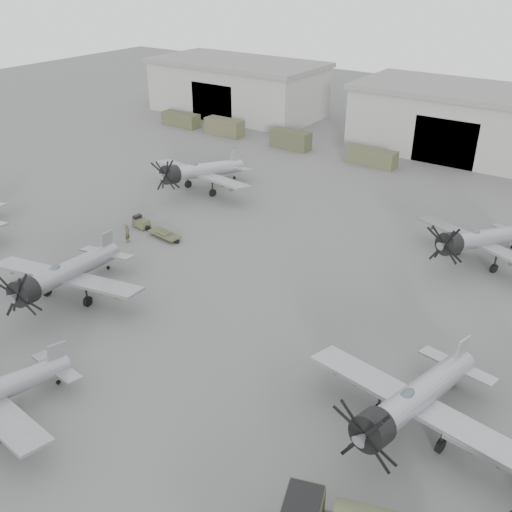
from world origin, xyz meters
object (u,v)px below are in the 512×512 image
Objects in this scene: ground_crew at (127,233)px; tug_trailer at (150,227)px; aircraft_far_1 at (478,240)px; aircraft_mid_2 at (411,401)px; aircraft_mid_1 at (62,275)px; aircraft_far_0 at (198,171)px.

tug_trailer is at bearing -20.62° from ground_crew.
tug_trailer is (-28.04, -11.69, -1.87)m from aircraft_far_1.
ground_crew is (-31.01, 8.07, -1.47)m from aircraft_mid_2.
ground_crew is at bearing -130.52° from aircraft_far_1.
aircraft_mid_1 is 6.99× the size of ground_crew.
aircraft_far_0 is at bearing 92.60° from aircraft_mid_1.
aircraft_mid_2 reaches higher than tug_trailer.
aircraft_far_0 is 2.22× the size of tug_trailer.
ground_crew is (-3.71, 10.13, -1.44)m from aircraft_mid_1.
tug_trailer is 3.30× the size of ground_crew.
ground_crew is (2.82, -13.78, -1.54)m from aircraft_far_0.
aircraft_far_1 is at bearing 32.69° from aircraft_mid_1.
aircraft_mid_2 reaches higher than aircraft_mid_1.
tug_trailer is at bearing -135.30° from aircraft_far_1.
tug_trailer is at bearing 92.98° from aircraft_mid_1.
aircraft_mid_2 is 40.27m from aircraft_far_0.
aircraft_far_0 is at bearing 155.97° from aircraft_mid_2.
aircraft_far_0 is (-6.53, 23.91, 0.11)m from aircraft_mid_1.
aircraft_mid_2 is 2.15× the size of tug_trailer.
aircraft_mid_2 is (27.30, 2.06, 0.03)m from aircraft_mid_1.
aircraft_far_0 reaches higher than aircraft_mid_2.
aircraft_mid_2 is at bearing -124.03° from ground_crew.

